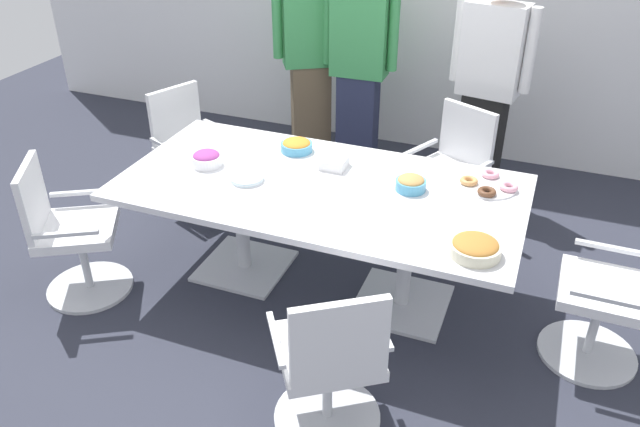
% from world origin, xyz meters
% --- Properties ---
extents(ground_plane, '(10.00, 10.00, 0.01)m').
position_xyz_m(ground_plane, '(0.00, 0.00, -0.01)').
color(ground_plane, '#2D303D').
extents(conference_table, '(2.40, 1.20, 0.75)m').
position_xyz_m(conference_table, '(0.00, 0.00, 0.63)').
color(conference_table, silver).
rests_on(conference_table, ground).
extents(office_chair_0, '(0.55, 0.55, 0.91)m').
position_xyz_m(office_chair_0, '(1.70, -0.05, 0.41)').
color(office_chair_0, silver).
rests_on(office_chair_0, ground).
extents(office_chair_1, '(0.72, 0.72, 0.91)m').
position_xyz_m(office_chair_1, '(0.61, 1.03, 0.41)').
color(office_chair_1, silver).
rests_on(office_chair_1, ground).
extents(office_chair_2, '(0.71, 0.71, 0.91)m').
position_xyz_m(office_chair_2, '(-1.34, 0.68, 0.41)').
color(office_chair_2, silver).
rests_on(office_chair_2, ground).
extents(office_chair_3, '(0.74, 0.74, 0.91)m').
position_xyz_m(office_chair_3, '(-1.43, -0.60, 0.41)').
color(office_chair_3, silver).
rests_on(office_chair_3, ground).
extents(office_chair_4, '(0.75, 0.75, 0.91)m').
position_xyz_m(office_chair_4, '(0.46, -1.06, 0.41)').
color(office_chair_4, silver).
rests_on(office_chair_4, ground).
extents(person_standing_0, '(0.56, 0.41, 1.88)m').
position_xyz_m(person_standing_0, '(-0.73, 1.66, 1.00)').
color(person_standing_0, brown).
rests_on(person_standing_0, ground).
extents(person_standing_1, '(0.61, 0.24, 1.82)m').
position_xyz_m(person_standing_1, '(-0.30, 1.63, 0.96)').
color(person_standing_1, '#232842').
rests_on(person_standing_1, ground).
extents(person_standing_2, '(0.61, 0.29, 1.79)m').
position_xyz_m(person_standing_2, '(0.73, 1.60, 0.94)').
color(person_standing_2, black).
rests_on(person_standing_2, ground).
extents(snack_bowl_cookies, '(0.18, 0.18, 0.09)m').
position_xyz_m(snack_bowl_cookies, '(0.52, 0.14, 0.79)').
color(snack_bowl_cookies, '#4C9EC6').
rests_on(snack_bowl_cookies, conference_table).
extents(snack_bowl_pretzels, '(0.26, 0.26, 0.09)m').
position_xyz_m(snack_bowl_pretzels, '(0.98, -0.40, 0.79)').
color(snack_bowl_pretzels, beige).
rests_on(snack_bowl_pretzels, conference_table).
extents(snack_bowl_chips_orange, '(0.21, 0.21, 0.08)m').
position_xyz_m(snack_bowl_chips_orange, '(-0.31, 0.38, 0.79)').
color(snack_bowl_chips_orange, '#4C9EC6').
rests_on(snack_bowl_chips_orange, conference_table).
extents(snack_bowl_candy_mix, '(0.19, 0.19, 0.10)m').
position_xyz_m(snack_bowl_candy_mix, '(-0.76, -0.02, 0.80)').
color(snack_bowl_candy_mix, white).
rests_on(snack_bowl_candy_mix, conference_table).
extents(donut_platter, '(0.34, 0.34, 0.04)m').
position_xyz_m(donut_platter, '(0.94, 0.33, 0.77)').
color(donut_platter, white).
rests_on(donut_platter, conference_table).
extents(plate_stack, '(0.20, 0.20, 0.03)m').
position_xyz_m(plate_stack, '(-0.43, -0.11, 0.77)').
color(plate_stack, white).
rests_on(plate_stack, conference_table).
extents(napkin_pile, '(0.16, 0.16, 0.07)m').
position_xyz_m(napkin_pile, '(0.00, 0.24, 0.78)').
color(napkin_pile, white).
rests_on(napkin_pile, conference_table).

